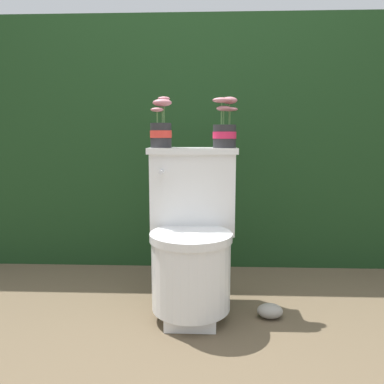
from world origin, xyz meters
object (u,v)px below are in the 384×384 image
object	(u,v)px
toilet	(192,238)
garden_stone	(270,311)
potted_plant_midleft	(225,129)
potted_plant_left	(161,130)

from	to	relation	value
toilet	garden_stone	distance (m)	0.51
garden_stone	potted_plant_midleft	bearing A→B (deg)	139.14
potted_plant_left	garden_stone	bearing A→B (deg)	-19.76
potted_plant_left	garden_stone	size ratio (longest dim) A/B	2.09
toilet	potted_plant_midleft	xyz separation A→B (m)	(0.16, 0.12, 0.52)
potted_plant_midleft	garden_stone	xyz separation A→B (m)	(0.22, -0.19, -0.86)
garden_stone	toilet	bearing A→B (deg)	169.93
potted_plant_midleft	garden_stone	distance (m)	0.90
potted_plant_left	garden_stone	distance (m)	1.02
toilet	potted_plant_left	size ratio (longest dim) A/B	3.13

